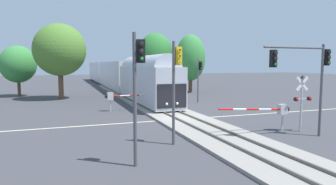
{
  "coord_description": "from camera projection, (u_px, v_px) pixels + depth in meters",
  "views": [
    {
      "loc": [
        -9.05,
        -21.93,
        4.48
      ],
      "look_at": [
        -0.33,
        2.37,
        2.0
      ],
      "focal_mm": 31.44,
      "sensor_mm": 36.0,
      "label": 1
    }
  ],
  "objects": [
    {
      "name": "ground_plane",
      "position": [
        182.0,
        119.0,
        24.02
      ],
      "size": [
        220.0,
        220.0,
        0.0
      ],
      "primitive_type": "plane",
      "color": "#3D3D42"
    },
    {
      "name": "road_centre_stripe",
      "position": [
        182.0,
        119.0,
        24.02
      ],
      "size": [
        44.0,
        0.2,
        0.01
      ],
      "color": "beige",
      "rests_on": "ground"
    },
    {
      "name": "railway_track",
      "position": [
        182.0,
        118.0,
        24.01
      ],
      "size": [
        4.4,
        80.0,
        0.32
      ],
      "color": "gray",
      "rests_on": "ground"
    },
    {
      "name": "commuter_train",
      "position": [
        114.0,
        74.0,
        54.76
      ],
      "size": [
        3.04,
        65.64,
        5.16
      ],
      "color": "#B2B7C1",
      "rests_on": "railway_track"
    },
    {
      "name": "crossing_gate_near",
      "position": [
        276.0,
        110.0,
        19.61
      ],
      "size": [
        5.44,
        0.4,
        1.8
      ],
      "color": "#B7B7BC",
      "rests_on": "ground"
    },
    {
      "name": "crossing_signal_mast",
      "position": [
        302.0,
        97.0,
        19.45
      ],
      "size": [
        1.36,
        0.44,
        3.78
      ],
      "color": "#B2B2B7",
      "rests_on": "ground"
    },
    {
      "name": "crossing_gate_far",
      "position": [
        116.0,
        97.0,
        28.15
      ],
      "size": [
        5.33,
        0.4,
        1.8
      ],
      "color": "#B7B7BC",
      "rests_on": "ground"
    },
    {
      "name": "traffic_signal_far_side",
      "position": [
        199.0,
        73.0,
        34.45
      ],
      "size": [
        0.53,
        0.38,
        5.12
      ],
      "color": "#4C4C51",
      "rests_on": "ground"
    },
    {
      "name": "traffic_signal_median",
      "position": [
        176.0,
        76.0,
        16.15
      ],
      "size": [
        0.53,
        0.38,
        5.74
      ],
      "color": "#4C4C51",
      "rests_on": "ground"
    },
    {
      "name": "traffic_signal_near_right",
      "position": [
        307.0,
        67.0,
        17.57
      ],
      "size": [
        4.8,
        0.38,
        5.71
      ],
      "color": "#4C4C51",
      "rests_on": "ground"
    },
    {
      "name": "traffic_signal_near_left",
      "position": [
        138.0,
        78.0,
        12.62
      ],
      "size": [
        0.53,
        0.38,
        5.84
      ],
      "color": "#4C4C51",
      "rests_on": "ground"
    },
    {
      "name": "pine_left_background",
      "position": [
        18.0,
        64.0,
        40.62
      ],
      "size": [
        4.86,
        4.86,
        7.06
      ],
      "color": "brown",
      "rests_on": "ground"
    },
    {
      "name": "elm_centre_background",
      "position": [
        155.0,
        54.0,
        48.51
      ],
      "size": [
        5.79,
        5.79,
        9.61
      ],
      "color": "#4C3828",
      "rests_on": "ground"
    },
    {
      "name": "oak_behind_train",
      "position": [
        60.0,
        50.0,
        37.35
      ],
      "size": [
        6.55,
        6.55,
        9.63
      ],
      "color": "brown",
      "rests_on": "ground"
    },
    {
      "name": "oak_far_right",
      "position": [
        191.0,
        58.0,
        46.46
      ],
      "size": [
        4.67,
        4.67,
        9.15
      ],
      "color": "#4C3828",
      "rests_on": "ground"
    }
  ]
}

